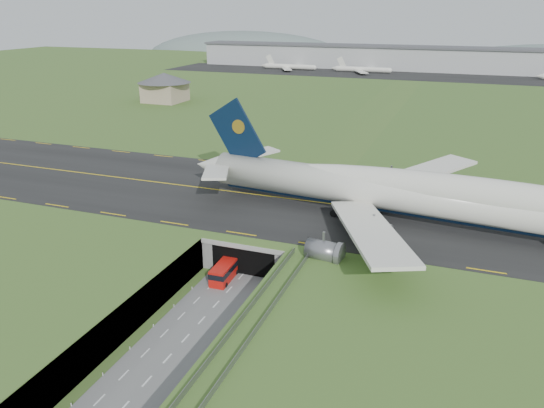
% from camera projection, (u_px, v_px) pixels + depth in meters
% --- Properties ---
extents(ground, '(900.00, 900.00, 0.00)m').
position_uv_depth(ground, '(224.00, 296.00, 87.88)').
color(ground, '#3A6327').
rests_on(ground, ground).
extents(airfield_deck, '(800.00, 800.00, 6.00)m').
position_uv_depth(airfield_deck, '(224.00, 280.00, 86.84)').
color(airfield_deck, gray).
rests_on(airfield_deck, ground).
extents(trench_road, '(12.00, 75.00, 0.20)m').
position_uv_depth(trench_road, '(203.00, 319.00, 81.26)').
color(trench_road, slate).
rests_on(trench_road, ground).
extents(taxiway, '(800.00, 44.00, 0.18)m').
position_uv_depth(taxiway, '(288.00, 199.00, 114.76)').
color(taxiway, black).
rests_on(taxiway, airfield_deck).
extents(tunnel_portal, '(17.00, 22.30, 6.00)m').
position_uv_depth(tunnel_portal, '(261.00, 239.00, 101.41)').
color(tunnel_portal, gray).
rests_on(tunnel_portal, ground).
extents(guideway, '(3.00, 53.00, 7.05)m').
position_uv_depth(guideway, '(237.00, 348.00, 65.64)').
color(guideway, '#A8A8A3').
rests_on(guideway, ground).
extents(jumbo_jet, '(106.40, 65.92, 21.92)m').
position_uv_depth(jumbo_jet, '(426.00, 196.00, 99.08)').
color(jumbo_jet, silver).
rests_on(jumbo_jet, ground).
extents(shuttle_tram, '(3.14, 7.59, 3.06)m').
position_uv_depth(shuttle_tram, '(224.00, 272.00, 92.53)').
color(shuttle_tram, red).
rests_on(shuttle_tram, ground).
extents(service_building, '(23.42, 23.42, 12.57)m').
position_uv_depth(service_building, '(164.00, 85.00, 231.08)').
color(service_building, tan).
rests_on(service_building, ground).
extents(cargo_terminal, '(320.00, 67.00, 15.60)m').
position_uv_depth(cargo_terminal, '(419.00, 58.00, 346.13)').
color(cargo_terminal, '#B2B2B2').
rests_on(cargo_terminal, ground).
extents(distant_hills, '(700.00, 91.00, 60.00)m').
position_uv_depth(distant_hills, '(512.00, 70.00, 446.02)').
color(distant_hills, slate).
rests_on(distant_hills, ground).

